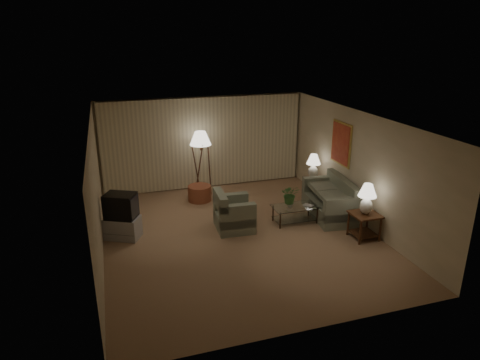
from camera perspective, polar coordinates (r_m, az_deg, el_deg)
name	(u,v)px	position (r m, az deg, el deg)	size (l,w,h in m)	color
ground	(239,235)	(9.95, -0.14, -7.33)	(7.00, 7.00, 0.00)	#AA785E
room_shell	(222,146)	(10.70, -2.44, 4.60)	(6.04, 7.02, 2.72)	beige
sofa	(329,201)	(11.02, 11.80, -2.82)	(1.96, 1.31, 0.78)	gray
armchair	(234,214)	(10.10, -0.78, -4.58)	(0.98, 0.93, 0.75)	gray
side_table_near	(365,221)	(10.04, 16.27, -5.28)	(0.60, 0.60, 0.60)	#35190E
side_table_far	(312,185)	(12.11, 9.61, -0.62)	(0.45, 0.37, 0.60)	#35190E
table_lamp_near	(367,196)	(9.81, 16.59, -2.10)	(0.41, 0.41, 0.71)	white
table_lamp_far	(313,164)	(11.92, 9.77, 2.12)	(0.39, 0.39, 0.67)	white
coffee_table	(295,212)	(10.56, 7.36, -4.21)	(1.11, 0.61, 0.41)	silver
tv_cabinet	(123,228)	(10.08, -15.36, -6.13)	(0.88, 0.76, 0.50)	#9F9FA1
crt_tv	(121,206)	(9.87, -15.63, -3.34)	(0.80, 0.72, 0.56)	black
floor_lamp	(201,162)	(12.10, -5.21, 2.41)	(0.60, 0.60, 1.84)	#35190E
ottoman	(200,193)	(11.87, -5.41, -1.76)	(0.64, 0.64, 0.43)	#964E32
vase	(290,205)	(10.42, 6.65, -3.27)	(0.13, 0.13, 0.14)	white
flowers	(290,193)	(10.31, 6.72, -1.69)	(0.43, 0.37, 0.47)	#3F7735
book	(306,206)	(10.52, 8.86, -3.50)	(0.17, 0.23, 0.02)	olive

